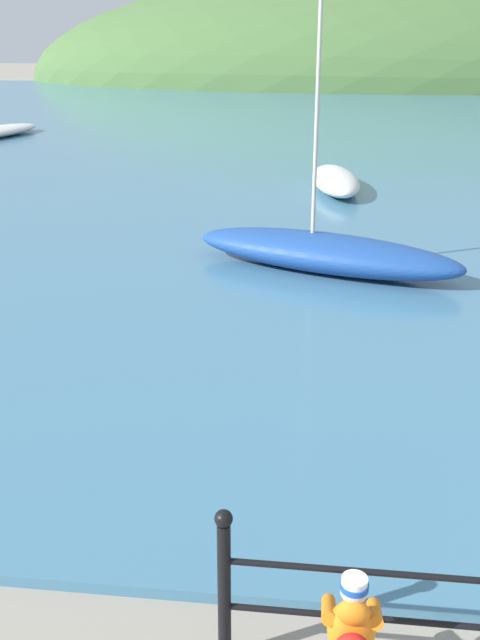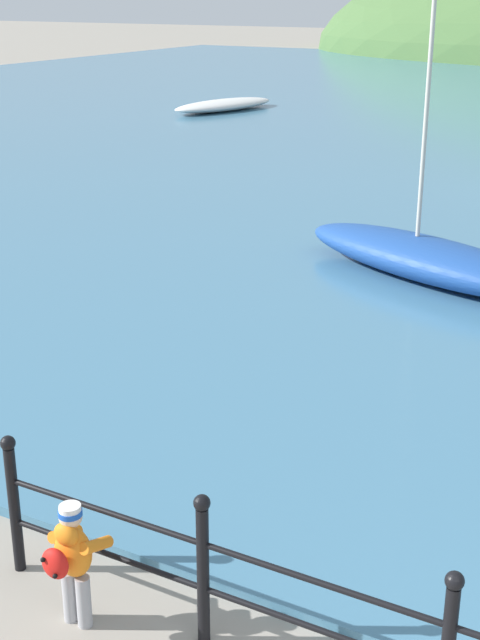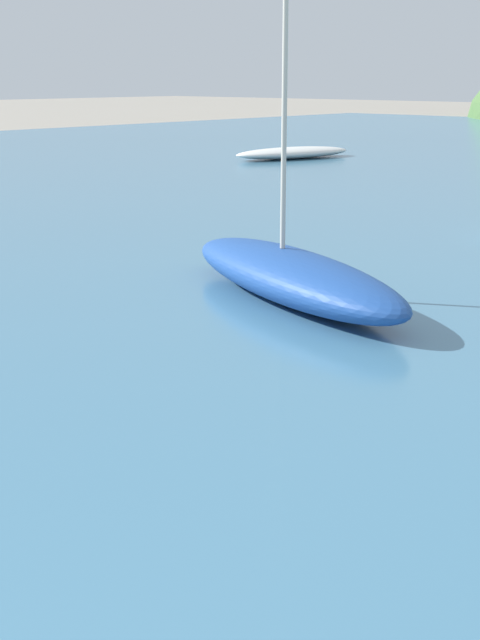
% 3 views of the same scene
% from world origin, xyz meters
% --- Properties ---
extents(child_in_coat, '(0.38, 0.53, 1.00)m').
position_xyz_m(child_in_coat, '(-4.01, 1.19, 0.61)').
color(child_in_coat, '#99999E').
rests_on(child_in_coat, ground).
extents(boat_nearest_quay, '(2.71, 5.04, 0.40)m').
position_xyz_m(boat_nearest_quay, '(-17.52, 26.74, 0.30)').
color(boat_nearest_quay, silver).
rests_on(boat_nearest_quay, water).
extents(boat_far_right, '(5.03, 2.94, 6.03)m').
position_xyz_m(boat_far_right, '(-4.27, 10.27, 0.45)').
color(boat_far_right, '#1E4793').
rests_on(boat_far_right, water).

